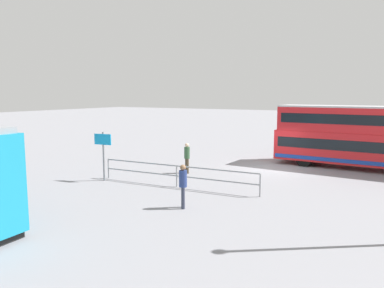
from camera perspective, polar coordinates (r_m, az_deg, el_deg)
The scene contains 6 objects.
ground_plane at distance 23.85m, azimuth 11.98°, elevation -3.66°, with size 160.00×160.00×0.00m, color gray.
double_decker_bus at distance 25.20m, azimuth 24.41°, elevation 0.97°, with size 10.52×3.00×3.85m.
pedestrian_near_railing at distance 21.86m, azimuth -0.76°, elevation -1.79°, with size 0.45×0.45×1.77m.
pedestrian_crossing at distance 15.23m, azimuth -1.37°, elevation -5.89°, with size 0.44×0.44×1.79m.
pedestrian_railing at distance 18.77m, azimuth -2.32°, elevation -4.23°, with size 8.55×0.53×1.08m.
info_sign at distance 20.42m, azimuth -13.25°, elevation -0.51°, with size 1.02×0.17×2.60m.
Camera 1 is at (-6.97, 22.34, 4.59)m, focal length 35.37 mm.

